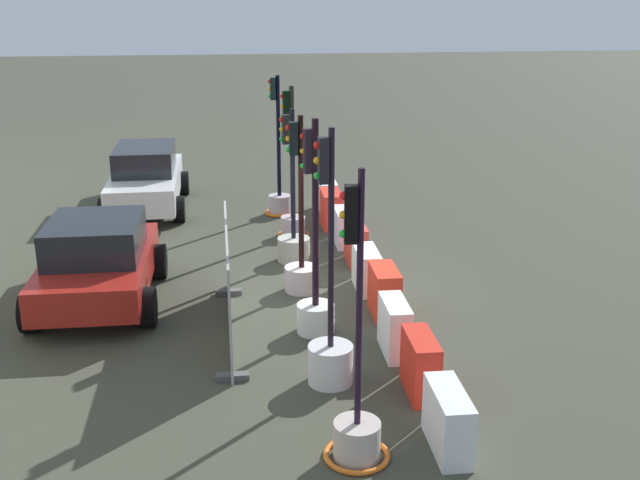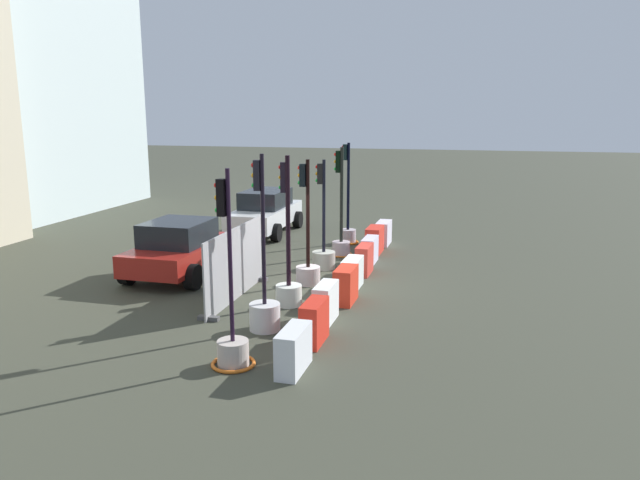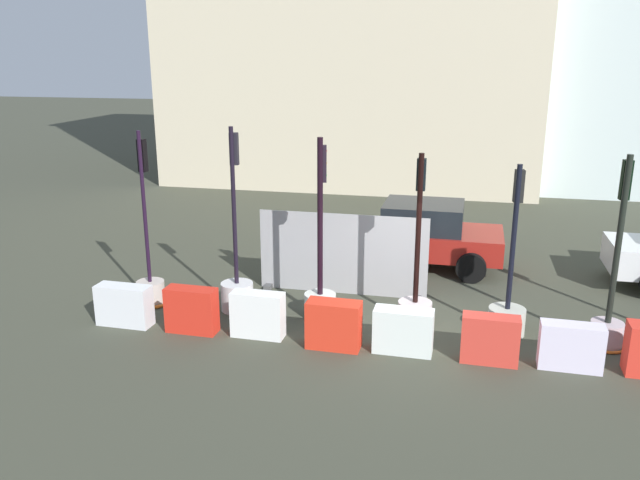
{
  "view_description": "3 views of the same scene",
  "coord_description": "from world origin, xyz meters",
  "px_view_note": "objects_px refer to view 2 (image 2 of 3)",
  "views": [
    {
      "loc": [
        -13.67,
        1.83,
        5.56
      ],
      "look_at": [
        -1.97,
        0.28,
        1.69
      ],
      "focal_mm": 42.47,
      "sensor_mm": 36.0,
      "label": 1
    },
    {
      "loc": [
        -15.63,
        -3.9,
        4.72
      ],
      "look_at": [
        -0.78,
        -0.17,
        1.44
      ],
      "focal_mm": 34.18,
      "sensor_mm": 36.0,
      "label": 2
    },
    {
      "loc": [
        0.82,
        -11.56,
        5.2
      ],
      "look_at": [
        -1.94,
        0.62,
        1.57
      ],
      "focal_mm": 36.04,
      "sensor_mm": 36.0,
      "label": 3
    }
  ],
  "objects_px": {
    "traffic_light_1": "(264,302)",
    "traffic_light_3": "(308,261)",
    "construction_barrier_0": "(294,350)",
    "construction_barrier_6": "(370,250)",
    "traffic_light_4": "(323,250)",
    "traffic_light_5": "(341,235)",
    "construction_barrier_2": "(326,303)",
    "traffic_light_0": "(232,337)",
    "construction_barrier_5": "(364,260)",
    "car_red_compact": "(179,248)",
    "construction_barrier_3": "(346,285)",
    "traffic_light_2": "(288,278)",
    "traffic_light_6": "(348,227)",
    "construction_barrier_7": "(375,240)",
    "construction_barrier_4": "(352,273)",
    "car_white_van": "(265,212)",
    "construction_barrier_1": "(314,322)",
    "construction_barrier_8": "(383,233)"
  },
  "relations": [
    {
      "from": "traffic_light_1",
      "to": "traffic_light_2",
      "type": "relative_size",
      "value": 1.04
    },
    {
      "from": "construction_barrier_5",
      "to": "traffic_light_1",
      "type": "bearing_deg",
      "value": 165.67
    },
    {
      "from": "construction_barrier_3",
      "to": "traffic_light_5",
      "type": "bearing_deg",
      "value": 13.57
    },
    {
      "from": "construction_barrier_5",
      "to": "construction_barrier_7",
      "type": "relative_size",
      "value": 0.92
    },
    {
      "from": "traffic_light_3",
      "to": "construction_barrier_4",
      "type": "bearing_deg",
      "value": -94.87
    },
    {
      "from": "traffic_light_4",
      "to": "construction_barrier_6",
      "type": "height_order",
      "value": "traffic_light_4"
    },
    {
      "from": "traffic_light_1",
      "to": "traffic_light_5",
      "type": "bearing_deg",
      "value": -1.15
    },
    {
      "from": "construction_barrier_0",
      "to": "car_red_compact",
      "type": "height_order",
      "value": "car_red_compact"
    },
    {
      "from": "traffic_light_5",
      "to": "construction_barrier_0",
      "type": "xyz_separation_m",
      "value": [
        -9.15,
        -1.09,
        -0.28
      ]
    },
    {
      "from": "traffic_light_0",
      "to": "traffic_light_3",
      "type": "relative_size",
      "value": 1.08
    },
    {
      "from": "construction_barrier_4",
      "to": "construction_barrier_5",
      "type": "xyz_separation_m",
      "value": [
        1.51,
        -0.06,
        0.02
      ]
    },
    {
      "from": "construction_barrier_6",
      "to": "construction_barrier_2",
      "type": "bearing_deg",
      "value": 179.28
    },
    {
      "from": "traffic_light_2",
      "to": "construction_barrier_2",
      "type": "xyz_separation_m",
      "value": [
        -0.95,
        -1.17,
        -0.26
      ]
    },
    {
      "from": "traffic_light_1",
      "to": "traffic_light_3",
      "type": "height_order",
      "value": "traffic_light_1"
    },
    {
      "from": "construction_barrier_3",
      "to": "car_red_compact",
      "type": "relative_size",
      "value": 0.26
    },
    {
      "from": "construction_barrier_2",
      "to": "construction_barrier_7",
      "type": "distance_m",
      "value": 7.02
    },
    {
      "from": "traffic_light_3",
      "to": "car_white_van",
      "type": "distance_m",
      "value": 7.35
    },
    {
      "from": "traffic_light_5",
      "to": "car_white_van",
      "type": "height_order",
      "value": "traffic_light_5"
    },
    {
      "from": "traffic_light_6",
      "to": "construction_barrier_8",
      "type": "distance_m",
      "value": 1.3
    },
    {
      "from": "traffic_light_4",
      "to": "car_white_van",
      "type": "relative_size",
      "value": 0.73
    },
    {
      "from": "traffic_light_2",
      "to": "construction_barrier_5",
      "type": "bearing_deg",
      "value": -21.41
    },
    {
      "from": "traffic_light_3",
      "to": "construction_barrier_0",
      "type": "relative_size",
      "value": 3.12
    },
    {
      "from": "traffic_light_0",
      "to": "construction_barrier_7",
      "type": "xyz_separation_m",
      "value": [
        9.81,
        -1.12,
        -0.11
      ]
    },
    {
      "from": "traffic_light_5",
      "to": "construction_barrier_1",
      "type": "distance_m",
      "value": 7.79
    },
    {
      "from": "traffic_light_6",
      "to": "traffic_light_5",
      "type": "bearing_deg",
      "value": -175.14
    },
    {
      "from": "construction_barrier_0",
      "to": "construction_barrier_6",
      "type": "height_order",
      "value": "construction_barrier_0"
    },
    {
      "from": "traffic_light_0",
      "to": "car_white_van",
      "type": "relative_size",
      "value": 0.82
    },
    {
      "from": "traffic_light_5",
      "to": "construction_barrier_1",
      "type": "relative_size",
      "value": 3.56
    },
    {
      "from": "construction_barrier_6",
      "to": "traffic_light_4",
      "type": "bearing_deg",
      "value": 128.13
    },
    {
      "from": "traffic_light_5",
      "to": "construction_barrier_5",
      "type": "bearing_deg",
      "value": -151.37
    },
    {
      "from": "construction_barrier_2",
      "to": "construction_barrier_5",
      "type": "height_order",
      "value": "construction_barrier_2"
    },
    {
      "from": "construction_barrier_3",
      "to": "traffic_light_3",
      "type": "bearing_deg",
      "value": 44.8
    },
    {
      "from": "traffic_light_6",
      "to": "construction_barrier_0",
      "type": "xyz_separation_m",
      "value": [
        -11.06,
        -1.25,
        -0.18
      ]
    },
    {
      "from": "traffic_light_2",
      "to": "traffic_light_6",
      "type": "height_order",
      "value": "traffic_light_2"
    },
    {
      "from": "construction_barrier_0",
      "to": "car_white_van",
      "type": "height_order",
      "value": "car_white_van"
    },
    {
      "from": "construction_barrier_5",
      "to": "car_red_compact",
      "type": "relative_size",
      "value": 0.26
    },
    {
      "from": "construction_barrier_4",
      "to": "construction_barrier_7",
      "type": "relative_size",
      "value": 1.0
    },
    {
      "from": "traffic_light_1",
      "to": "construction_barrier_7",
      "type": "xyz_separation_m",
      "value": [
        7.86,
        -1.17,
        -0.18
      ]
    },
    {
      "from": "traffic_light_2",
      "to": "construction_barrier_0",
      "type": "relative_size",
      "value": 3.34
    },
    {
      "from": "construction_barrier_8",
      "to": "traffic_light_1",
      "type": "bearing_deg",
      "value": 172.15
    },
    {
      "from": "traffic_light_1",
      "to": "construction_barrier_6",
      "type": "distance_m",
      "value": 6.57
    },
    {
      "from": "construction_barrier_6",
      "to": "car_white_van",
      "type": "height_order",
      "value": "car_white_van"
    },
    {
      "from": "traffic_light_0",
      "to": "traffic_light_6",
      "type": "xyz_separation_m",
      "value": [
        11.1,
        0.06,
        0.03
      ]
    },
    {
      "from": "traffic_light_1",
      "to": "construction_barrier_3",
      "type": "distance_m",
      "value": 2.69
    },
    {
      "from": "traffic_light_2",
      "to": "construction_barrier_8",
      "type": "height_order",
      "value": "traffic_light_2"
    },
    {
      "from": "construction_barrier_2",
      "to": "construction_barrier_6",
      "type": "bearing_deg",
      "value": -0.72
    },
    {
      "from": "construction_barrier_4",
      "to": "car_red_compact",
      "type": "bearing_deg",
      "value": 89.92
    },
    {
      "from": "traffic_light_0",
      "to": "traffic_light_3",
      "type": "xyz_separation_m",
      "value": [
        5.66,
        0.08,
        0.09
      ]
    },
    {
      "from": "construction_barrier_0",
      "to": "traffic_light_0",
      "type": "bearing_deg",
      "value": 91.93
    },
    {
      "from": "construction_barrier_6",
      "to": "construction_barrier_5",
      "type": "bearing_deg",
      "value": -177.41
    }
  ]
}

